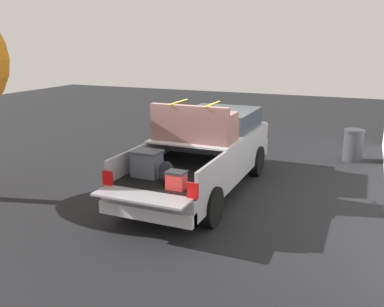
# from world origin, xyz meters

# --- Properties ---
(ground_plane) EXTENTS (40.00, 40.00, 0.00)m
(ground_plane) POSITION_xyz_m (0.00, 0.00, 0.00)
(ground_plane) COLOR black
(pickup_truck) EXTENTS (6.05, 2.06, 2.23)m
(pickup_truck) POSITION_xyz_m (0.36, 0.00, 0.95)
(pickup_truck) COLOR gray
(pickup_truck) RESTS_ON ground_plane
(trash_can) EXTENTS (0.60, 0.60, 0.98)m
(trash_can) POSITION_xyz_m (4.30, -3.24, 0.50)
(trash_can) COLOR #2D2D33
(trash_can) RESTS_ON ground_plane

